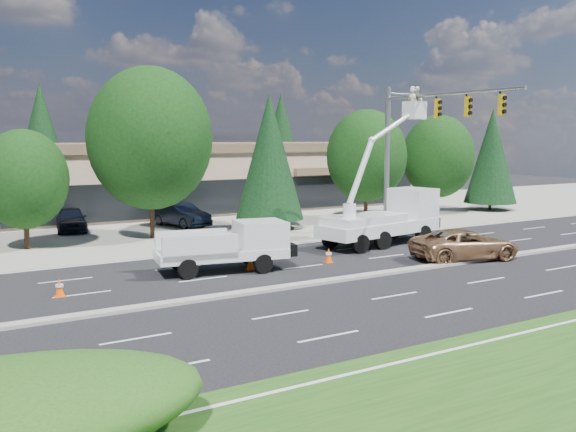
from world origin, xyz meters
TOP-DOWN VIEW (x-y plane):
  - ground at (0.00, 0.00)m, footprint 140.00×140.00m
  - concrete_apron at (0.00, 20.00)m, footprint 140.00×22.00m
  - road_median at (0.00, 0.00)m, footprint 120.00×0.55m
  - strip_mall at (0.00, 29.97)m, footprint 50.40×15.40m
  - tree_front_c at (-10.00, 15.00)m, footprint 4.62×4.62m
  - tree_front_d at (-3.00, 15.00)m, footprint 7.26×7.26m
  - tree_front_e at (5.00, 15.00)m, footprint 4.47×4.47m
  - tree_front_f at (13.00, 15.00)m, footprint 5.74×5.74m
  - tree_front_g at (20.00, 15.00)m, footprint 5.54×5.54m
  - tree_front_h at (26.00, 15.00)m, footprint 4.23×4.23m
  - tree_back_b at (-4.00, 42.00)m, footprint 5.57×5.57m
  - tree_back_c at (10.00, 42.00)m, footprint 4.04×4.04m
  - tree_back_d at (22.00, 42.00)m, footprint 5.58×5.58m
  - signal_mast at (10.03, 7.04)m, footprint 2.76×10.16m
  - utility_pickup at (-3.23, 4.12)m, footprint 6.04×3.16m
  - bucket_truck at (7.86, 6.35)m, footprint 8.61×3.71m
  - traffic_cone_a at (-10.80, 3.29)m, footprint 0.40×0.40m
  - traffic_cone_b at (-2.36, 3.92)m, footprint 0.40×0.40m
  - traffic_cone_c at (1.64, 3.47)m, footprint 0.40×0.40m
  - minivan at (7.78, 0.60)m, footprint 5.79×3.63m
  - parked_car_west at (-6.39, 20.63)m, footprint 2.60×4.74m
  - parked_car_east at (0.40, 18.98)m, footprint 2.79×5.10m

SIDE VIEW (x-z plane):
  - ground at x=0.00m, z-range 0.00..0.00m
  - concrete_apron at x=0.00m, z-range 0.00..0.01m
  - road_median at x=0.00m, z-range 0.00..0.12m
  - traffic_cone_a at x=-10.80m, z-range -0.01..0.69m
  - traffic_cone_b at x=-2.36m, z-range -0.01..0.69m
  - traffic_cone_c at x=1.64m, z-range -0.01..0.69m
  - minivan at x=7.78m, z-range 0.00..1.49m
  - parked_car_west at x=-6.39m, z-range 0.00..1.53m
  - parked_car_east at x=0.40m, z-range 0.00..1.59m
  - utility_pickup at x=-3.23m, z-range -0.19..2.01m
  - bucket_truck at x=7.86m, z-range -2.47..6.38m
  - strip_mall at x=0.00m, z-range 0.08..5.58m
  - tree_front_c at x=-10.00m, z-range 0.54..6.95m
  - tree_back_c at x=10.00m, z-range 0.29..8.24m
  - tree_front_h at x=26.00m, z-range 0.30..8.65m
  - tree_front_g at x=20.00m, z-range 0.66..8.35m
  - tree_front_f at x=13.00m, z-range 0.68..8.64m
  - tree_front_e at x=5.00m, z-range 0.32..9.14m
  - tree_back_b at x=-4.00m, z-range 0.40..11.38m
  - tree_front_d at x=-3.00m, z-range 0.86..10.93m
  - tree_back_d at x=22.00m, z-range 0.40..11.40m
  - signal_mast at x=10.03m, z-range 1.56..10.56m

